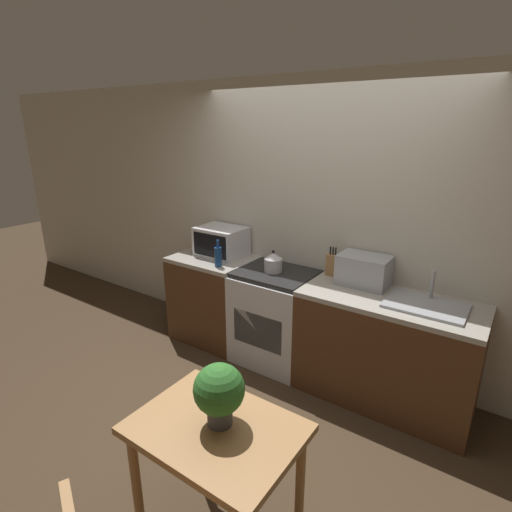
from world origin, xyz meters
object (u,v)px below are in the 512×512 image
object	(u,v)px
toaster_oven	(364,270)
dining_table	(217,445)
kettle	(273,262)
microwave	(221,241)
stove_range	(275,317)
bottle	(218,256)

from	to	relation	value
toaster_oven	dining_table	size ratio (longest dim) A/B	0.50
kettle	dining_table	distance (m)	1.88
microwave	toaster_oven	world-z (taller)	microwave
stove_range	dining_table	distance (m)	1.85
kettle	stove_range	bearing A→B (deg)	12.19
stove_range	dining_table	bearing A→B (deg)	-67.36
kettle	microwave	size ratio (longest dim) A/B	0.43
stove_range	kettle	world-z (taller)	kettle
dining_table	bottle	bearing A→B (deg)	129.28
microwave	dining_table	bearing A→B (deg)	-51.44
stove_range	microwave	xyz separation A→B (m)	(-0.73, 0.10, 0.60)
microwave	dining_table	distance (m)	2.34
stove_range	bottle	bearing A→B (deg)	-160.89
microwave	dining_table	xyz separation A→B (m)	(1.43, -1.80, -0.41)
bottle	dining_table	size ratio (longest dim) A/B	0.31
kettle	toaster_oven	size ratio (longest dim) A/B	0.50
kettle	toaster_oven	bearing A→B (deg)	11.27
stove_range	toaster_oven	distance (m)	0.97
stove_range	microwave	world-z (taller)	microwave
microwave	bottle	distance (m)	0.35
bottle	dining_table	distance (m)	1.99
toaster_oven	dining_table	xyz separation A→B (m)	(-0.05, -1.85, -0.39)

